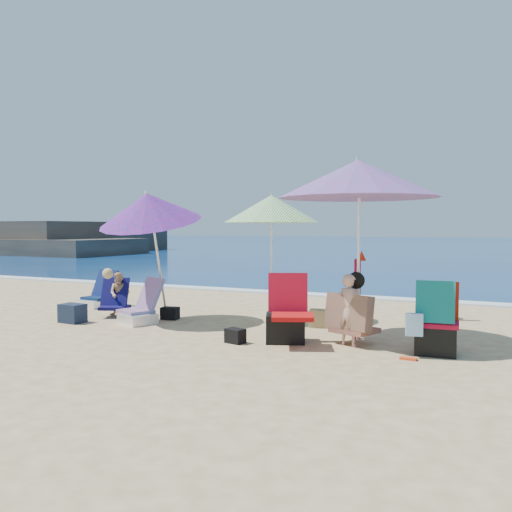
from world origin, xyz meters
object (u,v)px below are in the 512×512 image
at_px(umbrella_turquoise, 358,179).
at_px(camp_chair_right, 435,327).
at_px(chair_navy, 97,297).
at_px(person_left, 118,294).
at_px(camp_chair_left, 286,322).
at_px(person_center, 350,310).
at_px(chair_rainbow, 140,311).
at_px(furled_umbrella, 358,290).
at_px(umbrella_blue, 149,208).
at_px(umbrella_striped, 272,209).

xyz_separation_m(umbrella_turquoise, camp_chair_right, (1.08, -0.42, -1.86)).
bearing_deg(chair_navy, person_left, -31.85).
relative_size(chair_navy, person_left, 0.83).
bearing_deg(camp_chair_left, person_center, 13.56).
height_order(umbrella_turquoise, chair_rainbow, umbrella_turquoise).
bearing_deg(furled_umbrella, chair_navy, 171.88).
relative_size(umbrella_turquoise, person_left, 2.94).
relative_size(umbrella_blue, chair_navy, 3.22).
height_order(camp_chair_left, person_center, person_center).
distance_m(umbrella_striped, camp_chair_left, 2.40).
bearing_deg(umbrella_blue, person_left, 162.59).
bearing_deg(umbrella_turquoise, person_left, 177.44).
bearing_deg(chair_rainbow, umbrella_blue, 49.85).
distance_m(chair_rainbow, person_center, 3.51).
relative_size(furled_umbrella, person_left, 1.44).
bearing_deg(person_left, furled_umbrella, -1.31).
bearing_deg(person_left, camp_chair_right, -6.49).
relative_size(chair_rainbow, person_left, 0.96).
xyz_separation_m(chair_rainbow, person_left, (-0.78, 0.39, 0.19)).
distance_m(camp_chair_left, camp_chair_right, 1.89).
xyz_separation_m(chair_rainbow, person_center, (3.50, -0.16, 0.27)).
distance_m(umbrella_striped, person_left, 3.05).
bearing_deg(umbrella_turquoise, furled_umbrella, 96.03).
height_order(umbrella_turquoise, furled_umbrella, umbrella_turquoise).
bearing_deg(person_center, furled_umbrella, 92.27).
bearing_deg(chair_rainbow, chair_navy, 150.23).
bearing_deg(furled_umbrella, person_center, -87.73).
xyz_separation_m(chair_navy, chair_rainbow, (1.85, -1.06, 0.00)).
xyz_separation_m(chair_rainbow, camp_chair_right, (4.56, -0.21, 0.14)).
distance_m(umbrella_striped, chair_navy, 3.98).
xyz_separation_m(chair_navy, camp_chair_right, (6.41, -1.27, 0.14)).
xyz_separation_m(camp_chair_left, person_left, (-3.46, 0.75, 0.11)).
relative_size(umbrella_striped, chair_navy, 3.01).
distance_m(furled_umbrella, camp_chair_right, 1.25).
height_order(furled_umbrella, camp_chair_left, furled_umbrella).
relative_size(umbrella_striped, umbrella_blue, 0.94).
height_order(camp_chair_right, person_left, camp_chair_right).
bearing_deg(person_center, chair_rainbow, 177.41).
xyz_separation_m(umbrella_turquoise, umbrella_blue, (-3.39, -0.09, -0.34)).
height_order(umbrella_blue, chair_rainbow, umbrella_blue).
bearing_deg(person_center, camp_chair_left, -166.44).
xyz_separation_m(umbrella_turquoise, umbrella_striped, (-1.72, 1.02, -0.34)).
bearing_deg(camp_chair_left, umbrella_striped, 120.12).
height_order(furled_umbrella, person_left, furled_umbrella).
height_order(umbrella_turquoise, person_center, umbrella_turquoise).
relative_size(umbrella_striped, chair_rainbow, 2.61).
relative_size(umbrella_turquoise, camp_chair_left, 2.69).
bearing_deg(furled_umbrella, camp_chair_left, -140.75).
bearing_deg(umbrella_turquoise, chair_rainbow, -176.67).
distance_m(furled_umbrella, camp_chair_left, 1.10).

